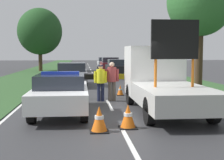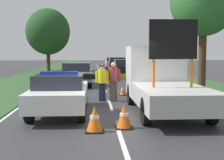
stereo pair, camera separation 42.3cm
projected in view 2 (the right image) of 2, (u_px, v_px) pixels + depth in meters
name	position (u px, v px, depth m)	size (l,w,h in m)	color
ground_plane	(114.00, 117.00, 10.44)	(160.00, 160.00, 0.00)	#333335
lane_markings	(100.00, 75.00, 29.62)	(7.31, 69.39, 0.01)	silver
grass_verge_left	(38.00, 75.00, 29.97)	(4.53, 120.00, 0.03)	#2D5128
grass_verge_right	(161.00, 74.00, 30.69)	(4.53, 120.00, 0.03)	#2D5128
police_car	(60.00, 93.00, 10.97)	(1.85, 4.66, 1.50)	white
work_truck	(161.00, 80.00, 11.69)	(2.20, 5.84, 3.19)	white
road_barrier	(108.00, 78.00, 14.57)	(3.51, 0.08, 1.15)	black
police_officer	(102.00, 79.00, 13.76)	(0.58, 0.37, 1.62)	#191E38
pedestrian_civilian	(113.00, 78.00, 13.81)	(0.62, 0.40, 1.73)	brown
traffic_cone_near_police	(95.00, 119.00, 8.45)	(0.51, 0.51, 0.70)	black
traffic_cone_centre_front	(79.00, 94.00, 14.29)	(0.39, 0.39, 0.55)	black
traffic_cone_near_truck	(123.00, 90.00, 15.70)	(0.37, 0.37, 0.52)	black
traffic_cone_behind_barrier	(124.00, 116.00, 8.83)	(0.50, 0.50, 0.69)	black
queued_car_suv_grey	(77.00, 73.00, 20.35)	(1.93, 4.61, 1.50)	slate
queued_car_sedan_black	(124.00, 68.00, 27.30)	(1.92, 4.45, 1.57)	black
queued_car_wagon_maroon	(117.00, 65.00, 33.43)	(1.87, 4.41, 1.66)	maroon
queued_car_sedan_silver	(113.00, 63.00, 40.53)	(1.78, 4.69, 1.56)	#B2B2B7
roadside_tree_near_left	(204.00, 2.00, 14.87)	(3.21, 3.21, 6.31)	#42301E
roadside_tree_near_right	(48.00, 32.00, 36.38)	(5.12, 5.12, 7.30)	#42301E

